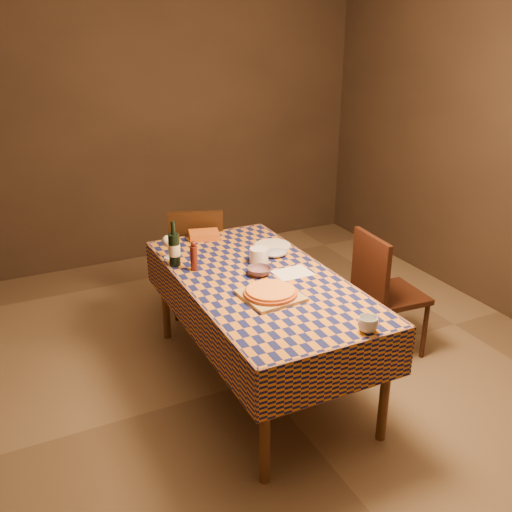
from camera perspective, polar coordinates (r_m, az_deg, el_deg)
name	(u,v)px	position (r m, az deg, el deg)	size (l,w,h in m)	color
room	(260,189)	(3.38, 0.37, 6.76)	(5.00, 5.10, 2.70)	brown
dining_table	(259,289)	(3.62, 0.35, -3.29)	(0.94, 1.84, 0.77)	brown
cutting_board	(271,296)	(3.34, 1.47, -3.98)	(0.32, 0.32, 0.02)	tan
pizza	(271,292)	(3.33, 1.48, -3.59)	(0.38, 0.38, 0.03)	#A7461B
pepper_mill	(194,257)	(3.68, -6.24, -0.06)	(0.06, 0.06, 0.20)	#4A1811
bowl	(259,271)	(3.62, 0.31, -1.53)	(0.15, 0.15, 0.05)	#674A56
wine_glass	(168,242)	(3.89, -8.79, 1.40)	(0.08, 0.08, 0.16)	white
wine_bottle	(174,249)	(3.76, -8.18, 0.70)	(0.10, 0.10, 0.31)	black
deli_tub	(259,256)	(3.78, 0.30, 0.01)	(0.12, 0.12, 0.10)	silver
takeout_container	(204,235)	(4.24, -5.22, 2.10)	(0.22, 0.15, 0.05)	#B35617
white_plate	(273,246)	(4.07, 1.67, 1.03)	(0.26, 0.26, 0.01)	white
tumbler	(368,324)	(3.03, 11.13, -6.74)	(0.11, 0.11, 0.08)	silver
flour_patch	(293,273)	(3.66, 3.68, -1.69)	(0.23, 0.18, 0.00)	white
flour_bag	(276,253)	(3.90, 2.02, 0.31)	(0.17, 0.12, 0.05)	#9EA3CA
chair_far	(197,256)	(4.59, -5.93, 0.04)	(0.54, 0.55, 0.93)	black
chair_right	(383,288)	(4.12, 12.55, -3.14)	(0.46, 0.45, 0.93)	black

